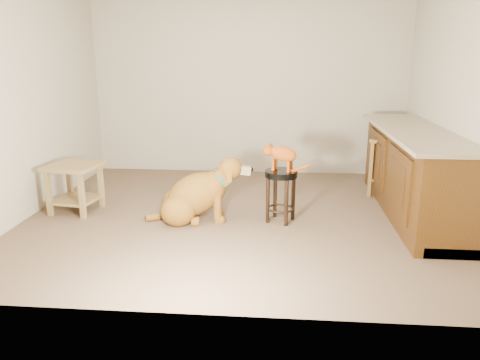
# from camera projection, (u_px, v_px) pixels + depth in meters

# --- Properties ---
(floor) EXTENTS (4.50, 4.00, 0.01)m
(floor) POSITION_uv_depth(u_px,v_px,m) (236.00, 216.00, 5.13)
(floor) COLOR brown
(floor) RESTS_ON ground
(room_shell) EXTENTS (4.54, 4.04, 2.62)m
(room_shell) POSITION_uv_depth(u_px,v_px,m) (236.00, 59.00, 4.69)
(room_shell) COLOR #ADA38B
(room_shell) RESTS_ON ground
(cabinet_run) EXTENTS (0.70, 2.56, 0.94)m
(cabinet_run) POSITION_uv_depth(u_px,v_px,m) (414.00, 174.00, 5.14)
(cabinet_run) COLOR #42260B
(cabinet_run) RESTS_ON ground
(padded_stool) EXTENTS (0.37, 0.37, 0.55)m
(padded_stool) POSITION_uv_depth(u_px,v_px,m) (281.00, 186.00, 4.89)
(padded_stool) COLOR black
(padded_stool) RESTS_ON ground
(wood_stool) EXTENTS (0.52, 0.52, 0.72)m
(wood_stool) POSITION_uv_depth(u_px,v_px,m) (387.00, 166.00, 5.79)
(wood_stool) COLOR brown
(wood_stool) RESTS_ON ground
(side_table) EXTENTS (0.60, 0.60, 0.55)m
(side_table) POSITION_uv_depth(u_px,v_px,m) (75.00, 181.00, 5.20)
(side_table) COLOR olive
(side_table) RESTS_ON ground
(golden_retriever) EXTENTS (1.15, 0.62, 0.73)m
(golden_retriever) POSITION_uv_depth(u_px,v_px,m) (196.00, 196.00, 4.94)
(golden_retriever) COLOR brown
(golden_retriever) RESTS_ON ground
(tabby_kitten) EXTENTS (0.50, 0.25, 0.32)m
(tabby_kitten) POSITION_uv_depth(u_px,v_px,m) (281.00, 154.00, 4.80)
(tabby_kitten) COLOR #89390D
(tabby_kitten) RESTS_ON padded_stool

